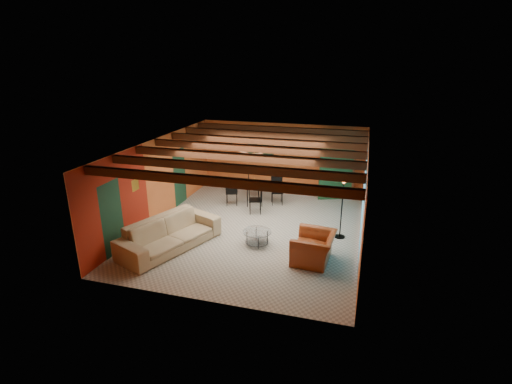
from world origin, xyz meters
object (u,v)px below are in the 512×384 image
(dining_table, at_px, (254,190))
(armoire, at_px, (337,170))
(coffee_table, at_px, (257,238))
(vase, at_px, (254,173))
(floor_lamp, at_px, (342,208))
(sofa, at_px, (170,233))
(potted_plant, at_px, (339,136))
(armchair, at_px, (314,248))

(dining_table, relative_size, armoire, 0.99)
(coffee_table, xyz_separation_m, vase, (-0.97, 3.09, 0.99))
(dining_table, bearing_deg, coffee_table, -72.51)
(floor_lamp, bearing_deg, dining_table, 148.91)
(dining_table, height_order, vase, vase)
(sofa, height_order, floor_lamp, floor_lamp)
(sofa, distance_m, potted_plant, 7.22)
(floor_lamp, bearing_deg, potted_plant, 97.11)
(coffee_table, relative_size, floor_lamp, 0.43)
(armoire, height_order, potted_plant, potted_plant)
(sofa, bearing_deg, potted_plant, -14.61)
(coffee_table, height_order, vase, vase)
(dining_table, bearing_deg, armchair, -53.49)
(coffee_table, bearing_deg, armchair, -16.76)
(armchair, bearing_deg, armoire, -177.13)
(coffee_table, bearing_deg, potted_plant, 69.13)
(coffee_table, height_order, armoire, armoire)
(sofa, distance_m, armchair, 4.02)
(armchair, xyz_separation_m, vase, (-2.67, 3.60, 0.81))
(armchair, xyz_separation_m, dining_table, (-2.67, 3.60, 0.16))
(sofa, relative_size, potted_plant, 6.64)
(armchair, xyz_separation_m, coffee_table, (-1.69, 0.51, -0.18))
(floor_lamp, height_order, potted_plant, potted_plant)
(sofa, xyz_separation_m, vase, (1.34, 3.95, 0.76))
(dining_table, relative_size, floor_lamp, 1.11)
(potted_plant, relative_size, vase, 2.27)
(armoire, xyz_separation_m, floor_lamp, (0.45, -3.61, -0.12))
(dining_table, height_order, armoire, armoire)
(vase, bearing_deg, armoire, 30.75)
(potted_plant, bearing_deg, dining_table, -149.25)
(vase, bearing_deg, floor_lamp, -31.09)
(vase, bearing_deg, potted_plant, 30.75)
(sofa, xyz_separation_m, floor_lamp, (4.57, 2.00, 0.52))
(armchair, height_order, vase, vase)
(armoire, height_order, floor_lamp, armoire)
(sofa, bearing_deg, dining_table, 3.00)
(sofa, xyz_separation_m, dining_table, (1.34, 3.95, 0.11))
(armoire, bearing_deg, floor_lamp, -103.09)
(coffee_table, relative_size, dining_table, 0.39)
(armchair, bearing_deg, potted_plant, -177.13)
(floor_lamp, relative_size, vase, 9.63)
(sofa, bearing_deg, armchair, -63.31)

